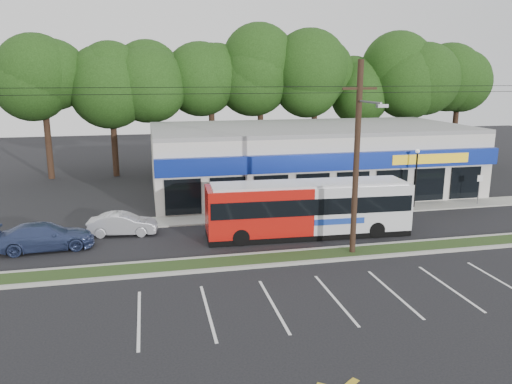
{
  "coord_description": "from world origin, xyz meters",
  "views": [
    {
      "loc": [
        -7.36,
        -22.33,
        9.22
      ],
      "look_at": [
        -1.35,
        5.0,
        2.67
      ],
      "focal_mm": 35.0,
      "sensor_mm": 36.0,
      "label": 1
    }
  ],
  "objects_px": {
    "pedestrian_b": "(347,202)",
    "pedestrian_a": "(329,202)",
    "car_blue": "(45,236)",
    "lamp_post": "(416,171)",
    "sign_post": "(479,184)",
    "car_silver": "(123,224)",
    "metrobus": "(309,207)",
    "utility_pole": "(354,153)",
    "car_dark": "(363,210)"
  },
  "relations": [
    {
      "from": "car_silver",
      "to": "pedestrian_b",
      "type": "distance_m",
      "value": 14.78
    },
    {
      "from": "lamp_post",
      "to": "car_blue",
      "type": "relative_size",
      "value": 0.84
    },
    {
      "from": "car_blue",
      "to": "pedestrian_b",
      "type": "xyz_separation_m",
      "value": [
        18.72,
        3.02,
        0.11
      ]
    },
    {
      "from": "metrobus",
      "to": "pedestrian_b",
      "type": "relative_size",
      "value": 7.15
    },
    {
      "from": "car_dark",
      "to": "pedestrian_b",
      "type": "bearing_deg",
      "value": 16.65
    },
    {
      "from": "car_dark",
      "to": "pedestrian_a",
      "type": "bearing_deg",
      "value": 44.14
    },
    {
      "from": "sign_post",
      "to": "pedestrian_a",
      "type": "height_order",
      "value": "sign_post"
    },
    {
      "from": "utility_pole",
      "to": "metrobus",
      "type": "bearing_deg",
      "value": 107.7
    },
    {
      "from": "car_blue",
      "to": "pedestrian_a",
      "type": "relative_size",
      "value": 2.91
    },
    {
      "from": "sign_post",
      "to": "pedestrian_b",
      "type": "distance_m",
      "value": 10.3
    },
    {
      "from": "pedestrian_a",
      "to": "pedestrian_b",
      "type": "bearing_deg",
      "value": 158.82
    },
    {
      "from": "sign_post",
      "to": "car_silver",
      "type": "relative_size",
      "value": 0.56
    },
    {
      "from": "pedestrian_a",
      "to": "pedestrian_b",
      "type": "height_order",
      "value": "pedestrian_a"
    },
    {
      "from": "sign_post",
      "to": "car_silver",
      "type": "distance_m",
      "value": 25.07
    },
    {
      "from": "utility_pole",
      "to": "metrobus",
      "type": "xyz_separation_m",
      "value": [
        -1.14,
        3.57,
        -3.71
      ]
    },
    {
      "from": "utility_pole",
      "to": "pedestrian_a",
      "type": "xyz_separation_m",
      "value": [
        1.64,
        7.57,
        -4.54
      ]
    },
    {
      "from": "lamp_post",
      "to": "sign_post",
      "type": "bearing_deg",
      "value": -2.58
    },
    {
      "from": "metrobus",
      "to": "pedestrian_a",
      "type": "xyz_separation_m",
      "value": [
        2.78,
        4.0,
        -0.83
      ]
    },
    {
      "from": "lamp_post",
      "to": "sign_post",
      "type": "relative_size",
      "value": 1.91
    },
    {
      "from": "car_silver",
      "to": "pedestrian_a",
      "type": "relative_size",
      "value": 2.29
    },
    {
      "from": "sign_post",
      "to": "car_blue",
      "type": "height_order",
      "value": "sign_post"
    },
    {
      "from": "car_silver",
      "to": "pedestrian_b",
      "type": "relative_size",
      "value": 2.37
    },
    {
      "from": "pedestrian_b",
      "to": "car_silver",
      "type": "bearing_deg",
      "value": -8.09
    },
    {
      "from": "car_dark",
      "to": "car_blue",
      "type": "xyz_separation_m",
      "value": [
        -19.15,
        -1.39,
        -0.01
      ]
    },
    {
      "from": "lamp_post",
      "to": "metrobus",
      "type": "distance_m",
      "value": 10.3
    },
    {
      "from": "lamp_post",
      "to": "car_dark",
      "type": "height_order",
      "value": "lamp_post"
    },
    {
      "from": "car_dark",
      "to": "pedestrian_a",
      "type": "height_order",
      "value": "pedestrian_a"
    },
    {
      "from": "lamp_post",
      "to": "car_silver",
      "type": "relative_size",
      "value": 1.07
    },
    {
      "from": "car_blue",
      "to": "pedestrian_a",
      "type": "bearing_deg",
      "value": -84.24
    },
    {
      "from": "car_silver",
      "to": "car_blue",
      "type": "bearing_deg",
      "value": 120.26
    },
    {
      "from": "utility_pole",
      "to": "metrobus",
      "type": "height_order",
      "value": "utility_pole"
    },
    {
      "from": "lamp_post",
      "to": "car_blue",
      "type": "xyz_separation_m",
      "value": [
        -24.0,
        -3.55,
        -1.94
      ]
    },
    {
      "from": "car_silver",
      "to": "pedestrian_b",
      "type": "bearing_deg",
      "value": -78.36
    },
    {
      "from": "lamp_post",
      "to": "pedestrian_b",
      "type": "xyz_separation_m",
      "value": [
        -5.28,
        -0.52,
        -1.83
      ]
    },
    {
      "from": "lamp_post",
      "to": "pedestrian_a",
      "type": "xyz_separation_m",
      "value": [
        -6.53,
        -0.3,
        -1.8
      ]
    },
    {
      "from": "pedestrian_a",
      "to": "pedestrian_b",
      "type": "xyz_separation_m",
      "value": [
        1.25,
        -0.22,
        -0.03
      ]
    },
    {
      "from": "pedestrian_b",
      "to": "pedestrian_a",
      "type": "bearing_deg",
      "value": -23.22
    },
    {
      "from": "car_dark",
      "to": "car_silver",
      "type": "distance_m",
      "value": 15.15
    },
    {
      "from": "utility_pole",
      "to": "car_blue",
      "type": "bearing_deg",
      "value": 164.71
    },
    {
      "from": "utility_pole",
      "to": "car_dark",
      "type": "xyz_separation_m",
      "value": [
        3.32,
        5.72,
        -4.67
      ]
    },
    {
      "from": "car_dark",
      "to": "pedestrian_b",
      "type": "distance_m",
      "value": 1.69
    },
    {
      "from": "utility_pole",
      "to": "pedestrian_b",
      "type": "distance_m",
      "value": 9.13
    },
    {
      "from": "lamp_post",
      "to": "pedestrian_b",
      "type": "height_order",
      "value": "lamp_post"
    },
    {
      "from": "utility_pole",
      "to": "pedestrian_a",
      "type": "distance_m",
      "value": 8.98
    },
    {
      "from": "car_dark",
      "to": "lamp_post",
      "type": "bearing_deg",
      "value": -63.95
    },
    {
      "from": "metrobus",
      "to": "pedestrian_b",
      "type": "xyz_separation_m",
      "value": [
        4.03,
        3.78,
        -0.86
      ]
    },
    {
      "from": "utility_pole",
      "to": "pedestrian_b",
      "type": "xyz_separation_m",
      "value": [
        2.89,
        7.35,
        -4.57
      ]
    },
    {
      "from": "car_silver",
      "to": "pedestrian_a",
      "type": "xyz_separation_m",
      "value": [
        13.47,
        1.5,
        0.21
      ]
    },
    {
      "from": "lamp_post",
      "to": "pedestrian_b",
      "type": "bearing_deg",
      "value": -174.32
    },
    {
      "from": "car_blue",
      "to": "pedestrian_a",
      "type": "xyz_separation_m",
      "value": [
        17.47,
        3.25,
        0.14
      ]
    }
  ]
}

